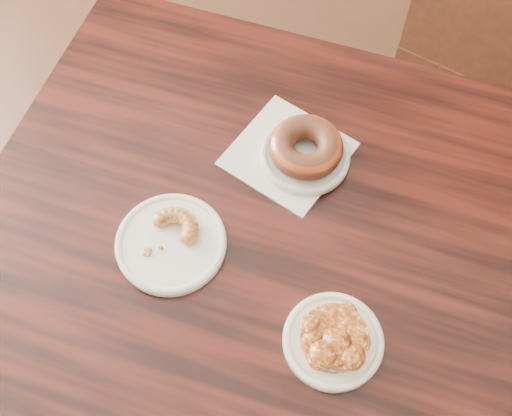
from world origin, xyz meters
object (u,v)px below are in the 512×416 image
Objects in this scene: chair_far at (503,33)px; apple_fritter at (335,337)px; cruller_fragment at (170,238)px; glazed_donut at (306,147)px; cafe_table at (254,334)px.

apple_fritter is at bearing 91.49° from chair_far.
chair_far is 1.10m from cruller_fragment.
chair_far reaches higher than cruller_fragment.
glazed_donut is 0.27m from cruller_fragment.
glazed_donut is at bearing 70.03° from cruller_fragment.
apple_fritter is (0.06, -1.02, 0.33)m from chair_far.
glazed_donut is 1.33× the size of cruller_fragment.
cruller_fragment is at bearing -179.15° from apple_fritter.
chair_far is at bearing 68.95° from cafe_table.
chair_far is at bearing 77.43° from cruller_fragment.
apple_fritter is at bearing 0.85° from cruller_fragment.
chair_far is 7.38× the size of glazed_donut.
chair_far reaches higher than cafe_table.
cruller_fragment is at bearing -172.23° from cafe_table.
glazed_donut is (-0.14, -0.77, 0.34)m from chair_far.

